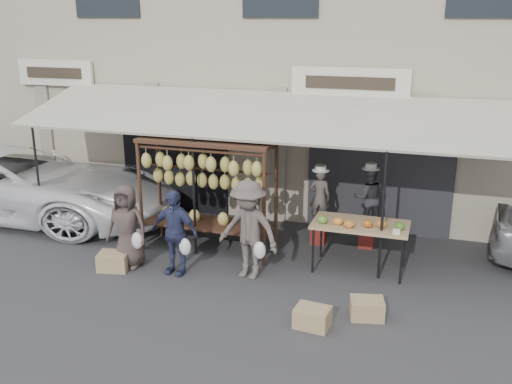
% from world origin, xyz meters
% --- Properties ---
extents(ground_plane, '(90.00, 90.00, 0.00)m').
position_xyz_m(ground_plane, '(0.00, 0.00, 0.00)').
color(ground_plane, '#2D2D30').
extents(shophouse, '(24.00, 6.15, 7.30)m').
position_xyz_m(shophouse, '(-0.00, 6.50, 3.65)').
color(shophouse, '#A39B85').
rests_on(shophouse, ground_plane).
extents(awning, '(10.00, 2.35, 2.92)m').
position_xyz_m(awning, '(0.01, 2.28, 2.57)').
color(awning, beige).
rests_on(awning, ground_plane).
extents(banana_rack, '(2.60, 0.90, 2.24)m').
position_xyz_m(banana_rack, '(-0.84, 1.39, 1.57)').
color(banana_rack, '#452719').
rests_on(banana_rack, ground_plane).
extents(produce_table, '(1.70, 0.90, 1.04)m').
position_xyz_m(produce_table, '(2.11, 1.36, 0.87)').
color(produce_table, tan).
rests_on(produce_table, ground_plane).
extents(vendor_left, '(0.43, 0.29, 1.14)m').
position_xyz_m(vendor_left, '(1.15, 2.45, 0.99)').
color(vendor_left, '#594F48').
rests_on(vendor_left, stool_left).
extents(vendor_right, '(0.70, 0.61, 1.24)m').
position_xyz_m(vendor_right, '(2.11, 2.53, 1.03)').
color(vendor_right, '#2C2C31').
rests_on(vendor_right, stool_right).
extents(customer_left, '(0.79, 0.54, 1.56)m').
position_xyz_m(customer_left, '(-1.95, 0.27, 0.78)').
color(customer_left, '#453835').
rests_on(customer_left, ground_plane).
extents(customer_mid, '(0.95, 0.47, 1.56)m').
position_xyz_m(customer_mid, '(-1.01, 0.27, 0.78)').
color(customer_mid, navy).
rests_on(customer_mid, ground_plane).
extents(customer_right, '(1.25, 0.87, 1.77)m').
position_xyz_m(customer_right, '(0.29, 0.52, 0.89)').
color(customer_right, '#594F4A').
rests_on(customer_right, ground_plane).
extents(stool_left, '(0.35, 0.35, 0.42)m').
position_xyz_m(stool_left, '(1.15, 2.45, 0.21)').
color(stool_left, maroon).
rests_on(stool_left, ground_plane).
extents(stool_right, '(0.37, 0.37, 0.41)m').
position_xyz_m(stool_right, '(2.11, 2.53, 0.21)').
color(stool_right, maroon).
rests_on(stool_right, ground_plane).
extents(crate_near_a, '(0.55, 0.44, 0.31)m').
position_xyz_m(crate_near_a, '(1.74, -0.82, 0.15)').
color(crate_near_a, tan).
rests_on(crate_near_a, ground_plane).
extents(crate_near_b, '(0.58, 0.49, 0.30)m').
position_xyz_m(crate_near_b, '(2.48, -0.30, 0.15)').
color(crate_near_b, tan).
rests_on(crate_near_b, ground_plane).
extents(crate_far, '(0.61, 0.52, 0.32)m').
position_xyz_m(crate_far, '(-2.14, 0.05, 0.16)').
color(crate_far, tan).
rests_on(crate_far, ground_plane).
extents(van, '(5.71, 2.76, 2.35)m').
position_xyz_m(van, '(-6.14, 2.02, 1.18)').
color(van, white).
rests_on(van, ground_plane).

